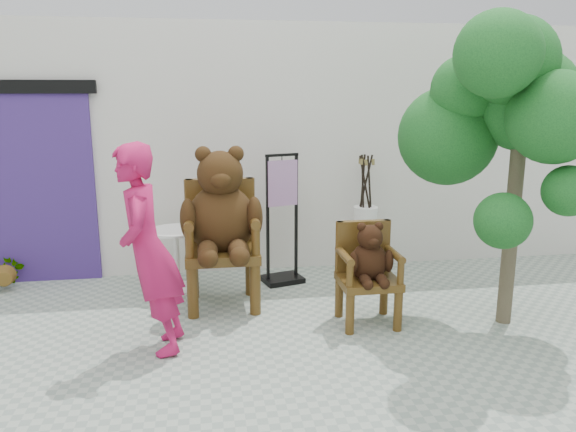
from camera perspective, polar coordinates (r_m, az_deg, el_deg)
The scene contains 11 objects.
ground_plane at distance 4.85m, azimuth 6.24°, elevation -14.63°, with size 60.00×60.00×0.00m, color gray.
back_wall at distance 7.38m, azimuth 0.31°, elevation 7.14°, with size 9.00×1.00×3.00m, color silver.
doorway at distance 7.06m, azimuth -23.82°, elevation 3.05°, with size 1.40×0.11×2.33m.
chair_big at distance 5.76m, azimuth -6.79°, elevation -0.24°, with size 0.82×0.88×1.68m.
chair_small at distance 5.43m, azimuth 8.14°, elevation -4.78°, with size 0.56×0.54×1.01m.
person at distance 4.86m, azimuth -13.96°, elevation -3.43°, with size 0.66×0.43×1.80m, color #B3164E.
cafe_table at distance 6.41m, azimuth -11.26°, elevation -3.64°, with size 0.60×0.60×0.70m.
display_stand at distance 6.51m, azimuth -0.59°, elevation -1.82°, with size 0.53×0.46×1.51m.
stool_bucket at distance 6.97m, azimuth 7.84°, elevation -0.46°, with size 0.32×0.32×1.45m.
tree at distance 5.47m, azimuth 21.19°, elevation 10.01°, with size 1.73×1.73×2.85m.
potted_plant at distance 7.17m, azimuth -26.69°, elevation -5.00°, with size 0.37×0.32×0.41m, color #113F19.
Camera 1 is at (-1.15, -4.15, 2.23)m, focal length 35.00 mm.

